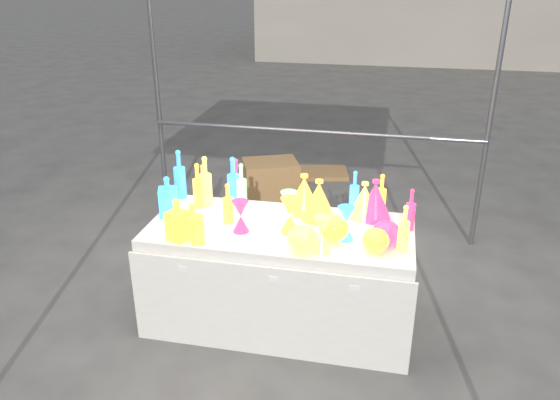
% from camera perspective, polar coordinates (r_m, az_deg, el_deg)
% --- Properties ---
extents(ground, '(80.00, 80.00, 0.00)m').
position_cam_1_polar(ground, '(4.11, 0.00, -12.24)').
color(ground, slate).
rests_on(ground, ground).
extents(display_table, '(1.84, 0.83, 0.75)m').
position_cam_1_polar(display_table, '(3.89, -0.03, -7.84)').
color(display_table, white).
rests_on(display_table, ground).
extents(cardboard_box_closed, '(0.70, 0.61, 0.42)m').
position_cam_1_polar(cardboard_box_closed, '(6.01, -1.00, 2.15)').
color(cardboard_box_closed, '#A97C4C').
rests_on(cardboard_box_closed, ground).
extents(cardboard_box_flat, '(0.71, 0.57, 0.05)m').
position_cam_1_polar(cardboard_box_flat, '(6.74, 4.36, 2.84)').
color(cardboard_box_flat, '#A97C4C').
rests_on(cardboard_box_flat, ground).
extents(bottle_0, '(0.08, 0.08, 0.28)m').
position_cam_1_polar(bottle_0, '(4.13, -8.06, 1.82)').
color(bottle_0, '#BA1139').
rests_on(bottle_0, display_table).
extents(bottle_1, '(0.11, 0.11, 0.38)m').
position_cam_1_polar(bottle_1, '(4.19, -10.45, 2.70)').
color(bottle_1, green).
rests_on(bottle_1, display_table).
extents(bottle_2, '(0.08, 0.08, 0.34)m').
position_cam_1_polar(bottle_2, '(4.00, -8.59, 1.52)').
color(bottle_2, yellow).
rests_on(bottle_2, display_table).
extents(bottle_3, '(0.11, 0.11, 0.34)m').
position_cam_1_polar(bottle_3, '(4.05, -4.62, 2.03)').
color(bottle_3, '#1A3999').
rests_on(bottle_3, display_table).
extents(bottle_4, '(0.12, 0.12, 0.38)m').
position_cam_1_polar(bottle_4, '(4.02, -7.78, 1.99)').
color(bottle_4, '#127475').
rests_on(bottle_4, display_table).
extents(bottle_5, '(0.10, 0.10, 0.34)m').
position_cam_1_polar(bottle_5, '(3.95, -4.04, 1.49)').
color(bottle_5, '#C828B1').
rests_on(bottle_5, display_table).
extents(bottle_6, '(0.10, 0.10, 0.29)m').
position_cam_1_polar(bottle_6, '(3.74, -5.46, -0.33)').
color(bottle_6, '#BA1139').
rests_on(bottle_6, display_table).
extents(bottle_7, '(0.09, 0.09, 0.38)m').
position_cam_1_polar(bottle_7, '(4.00, -4.91, 1.96)').
color(bottle_7, green).
rests_on(bottle_7, display_table).
extents(decanter_0, '(0.13, 0.13, 0.25)m').
position_cam_1_polar(decanter_0, '(3.56, -9.09, -2.18)').
color(decanter_0, '#BA1139').
rests_on(decanter_0, display_table).
extents(decanter_1, '(0.15, 0.15, 0.28)m').
position_cam_1_polar(decanter_1, '(3.56, -10.67, -2.01)').
color(decanter_1, yellow).
rests_on(decanter_1, display_table).
extents(decanter_2, '(0.16, 0.16, 0.30)m').
position_cam_1_polar(decanter_2, '(3.91, -11.65, 0.41)').
color(decanter_2, green).
rests_on(decanter_2, display_table).
extents(hourglass_0, '(0.11, 0.11, 0.19)m').
position_cam_1_polar(hourglass_0, '(3.51, -8.63, -3.09)').
color(hourglass_0, yellow).
rests_on(hourglass_0, display_table).
extents(hourglass_1, '(0.11, 0.11, 0.22)m').
position_cam_1_polar(hourglass_1, '(3.62, -4.13, -1.70)').
color(hourglass_1, '#1A3999').
rests_on(hourglass_1, display_table).
extents(hourglass_2, '(0.14, 0.14, 0.24)m').
position_cam_1_polar(hourglass_2, '(3.37, 4.41, -3.59)').
color(hourglass_2, '#127475').
rests_on(hourglass_2, display_table).
extents(hourglass_3, '(0.15, 0.15, 0.23)m').
position_cam_1_polar(hourglass_3, '(3.73, 0.93, -0.80)').
color(hourglass_3, '#C828B1').
rests_on(hourglass_3, display_table).
extents(hourglass_4, '(0.14, 0.14, 0.25)m').
position_cam_1_polar(hourglass_4, '(3.60, 1.02, -1.60)').
color(hourglass_4, '#BA1139').
rests_on(hourglass_4, display_table).
extents(hourglass_5, '(0.13, 0.13, 0.23)m').
position_cam_1_polar(hourglass_5, '(3.53, 6.87, -2.44)').
color(hourglass_5, green).
rests_on(hourglass_5, display_table).
extents(globe_0, '(0.20, 0.20, 0.13)m').
position_cam_1_polar(globe_0, '(3.44, 9.98, -4.27)').
color(globe_0, '#BA1139').
rests_on(globe_0, display_table).
extents(globe_1, '(0.23, 0.23, 0.15)m').
position_cam_1_polar(globe_1, '(3.39, 2.39, -4.23)').
color(globe_1, '#127475').
rests_on(globe_1, display_table).
extents(globe_2, '(0.25, 0.25, 0.15)m').
position_cam_1_polar(globe_2, '(3.53, 5.66, -3.10)').
color(globe_2, yellow).
rests_on(globe_2, display_table).
extents(globe_3, '(0.24, 0.24, 0.15)m').
position_cam_1_polar(globe_3, '(3.52, 11.02, -3.59)').
color(globe_3, '#1A3999').
rests_on(globe_3, display_table).
extents(lampshade_0, '(0.32, 0.32, 0.29)m').
position_cam_1_polar(lampshade_0, '(3.79, 4.07, 0.05)').
color(lampshade_0, yellow).
rests_on(lampshade_0, display_table).
extents(lampshade_1, '(0.28, 0.28, 0.29)m').
position_cam_1_polar(lampshade_1, '(3.89, 2.52, 0.71)').
color(lampshade_1, yellow).
rests_on(lampshade_1, display_table).
extents(lampshade_2, '(0.28, 0.28, 0.29)m').
position_cam_1_polar(lampshade_2, '(3.85, 9.89, 0.09)').
color(lampshade_2, '#1A3999').
rests_on(lampshade_2, display_table).
extents(lampshade_3, '(0.26, 0.26, 0.26)m').
position_cam_1_polar(lampshade_3, '(3.86, 8.79, 0.03)').
color(lampshade_3, '#127475').
rests_on(lampshade_3, display_table).
extents(bottle_8, '(0.09, 0.09, 0.31)m').
position_cam_1_polar(bottle_8, '(3.92, 7.78, 0.89)').
color(bottle_8, green).
rests_on(bottle_8, display_table).
extents(bottle_9, '(0.08, 0.08, 0.32)m').
position_cam_1_polar(bottle_9, '(3.88, 10.53, 0.50)').
color(bottle_9, yellow).
rests_on(bottle_9, display_table).
extents(bottle_10, '(0.08, 0.08, 0.29)m').
position_cam_1_polar(bottle_10, '(3.73, 13.49, -0.96)').
color(bottle_10, '#1A3999').
rests_on(bottle_10, display_table).
extents(bottle_11, '(0.08, 0.08, 0.31)m').
position_cam_1_polar(bottle_11, '(3.44, 12.83, -2.91)').
color(bottle_11, '#127475').
rests_on(bottle_11, display_table).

